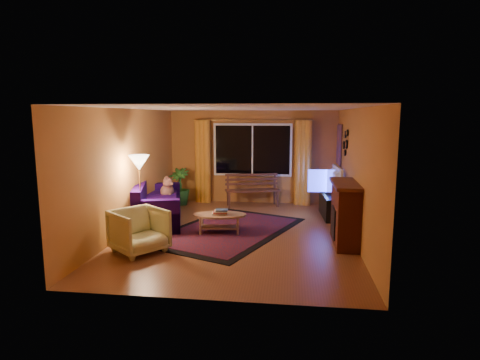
# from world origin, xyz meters

# --- Properties ---
(floor) EXTENTS (4.50, 6.00, 0.02)m
(floor) POSITION_xyz_m (0.00, 0.00, -0.01)
(floor) COLOR brown
(floor) RESTS_ON ground
(ceiling) EXTENTS (4.50, 6.00, 0.02)m
(ceiling) POSITION_xyz_m (0.00, 0.00, 2.51)
(ceiling) COLOR white
(ceiling) RESTS_ON ground
(wall_back) EXTENTS (4.50, 0.02, 2.50)m
(wall_back) POSITION_xyz_m (0.00, 3.01, 1.25)
(wall_back) COLOR #B87535
(wall_back) RESTS_ON ground
(wall_left) EXTENTS (0.02, 6.00, 2.50)m
(wall_left) POSITION_xyz_m (-2.26, 0.00, 1.25)
(wall_left) COLOR #B87535
(wall_left) RESTS_ON ground
(wall_right) EXTENTS (0.02, 6.00, 2.50)m
(wall_right) POSITION_xyz_m (2.26, 0.00, 1.25)
(wall_right) COLOR #B87535
(wall_right) RESTS_ON ground
(window) EXTENTS (2.00, 0.02, 1.30)m
(window) POSITION_xyz_m (0.00, 2.94, 1.45)
(window) COLOR black
(window) RESTS_ON wall_back
(curtain_rod) EXTENTS (3.20, 0.03, 0.03)m
(curtain_rod) POSITION_xyz_m (0.00, 2.90, 2.25)
(curtain_rod) COLOR #BF8C3F
(curtain_rod) RESTS_ON wall_back
(curtain_left) EXTENTS (0.36, 0.36, 2.24)m
(curtain_left) POSITION_xyz_m (-1.35, 2.88, 1.12)
(curtain_left) COLOR orange
(curtain_left) RESTS_ON ground
(curtain_right) EXTENTS (0.36, 0.36, 2.24)m
(curtain_right) POSITION_xyz_m (1.35, 2.88, 1.12)
(curtain_right) COLOR orange
(curtain_right) RESTS_ON ground
(bench) EXTENTS (1.47, 0.78, 0.42)m
(bench) POSITION_xyz_m (0.05, 2.52, 0.21)
(bench) COLOR #46251C
(bench) RESTS_ON ground
(potted_plant) EXTENTS (0.68, 0.68, 0.99)m
(potted_plant) POSITION_xyz_m (-1.91, 2.44, 0.49)
(potted_plant) COLOR #235B1E
(potted_plant) RESTS_ON ground
(sofa) EXTENTS (1.51, 2.39, 0.90)m
(sofa) POSITION_xyz_m (-1.88, 0.66, 0.45)
(sofa) COLOR #17033A
(sofa) RESTS_ON ground
(dog) EXTENTS (0.45, 0.54, 0.52)m
(dog) POSITION_xyz_m (-1.83, 1.16, 0.70)
(dog) COLOR brown
(dog) RESTS_ON sofa
(armchair) EXTENTS (1.11, 1.12, 0.84)m
(armchair) POSITION_xyz_m (-1.56, -1.33, 0.42)
(armchair) COLOR beige
(armchair) RESTS_ON ground
(floor_lamp) EXTENTS (0.34, 0.34, 1.61)m
(floor_lamp) POSITION_xyz_m (-1.91, -0.31, 0.81)
(floor_lamp) COLOR #BF8C3F
(floor_lamp) RESTS_ON ground
(rug) EXTENTS (3.25, 3.92, 0.02)m
(rug) POSITION_xyz_m (-0.24, 0.16, 0.01)
(rug) COLOR #610E11
(rug) RESTS_ON ground
(coffee_table) EXTENTS (1.19, 1.19, 0.39)m
(coffee_table) POSITION_xyz_m (-0.38, 0.00, 0.20)
(coffee_table) COLOR #A0765C
(coffee_table) RESTS_ON ground
(tv_console) EXTENTS (0.49, 1.28, 0.52)m
(tv_console) POSITION_xyz_m (2.00, 1.63, 0.26)
(tv_console) COLOR black
(tv_console) RESTS_ON ground
(television) EXTENTS (0.22, 1.16, 0.66)m
(television) POSITION_xyz_m (2.00, 1.63, 0.86)
(television) COLOR black
(television) RESTS_ON tv_console
(fireplace) EXTENTS (0.40, 1.20, 1.10)m
(fireplace) POSITION_xyz_m (2.05, -0.40, 0.55)
(fireplace) COLOR maroon
(fireplace) RESTS_ON ground
(mirror_cluster) EXTENTS (0.06, 0.60, 0.56)m
(mirror_cluster) POSITION_xyz_m (2.21, 1.30, 1.80)
(mirror_cluster) COLOR black
(mirror_cluster) RESTS_ON wall_right
(painting) EXTENTS (0.04, 0.76, 0.96)m
(painting) POSITION_xyz_m (2.22, 2.45, 1.65)
(painting) COLOR #C7452D
(painting) RESTS_ON wall_right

